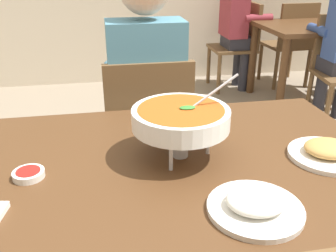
# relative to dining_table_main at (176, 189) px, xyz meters

# --- Properties ---
(dining_table_main) EXTENTS (1.34, 0.89, 0.75)m
(dining_table_main) POSITION_rel_dining_table_main_xyz_m (0.00, 0.00, 0.00)
(dining_table_main) COLOR #51331C
(dining_table_main) RESTS_ON ground_plane
(chair_diner_main) EXTENTS (0.44, 0.44, 0.90)m
(chair_diner_main) POSITION_rel_dining_table_main_xyz_m (-0.00, 0.73, -0.14)
(chair_diner_main) COLOR brown
(chair_diner_main) RESTS_ON ground_plane
(diner_main) EXTENTS (0.40, 0.45, 1.31)m
(diner_main) POSITION_rel_dining_table_main_xyz_m (0.00, 0.76, 0.10)
(diner_main) COLOR #2D2D38
(diner_main) RESTS_ON ground_plane
(curry_bowl) EXTENTS (0.33, 0.30, 0.26)m
(curry_bowl) POSITION_rel_dining_table_main_xyz_m (0.02, 0.03, 0.23)
(curry_bowl) COLOR silver
(curry_bowl) RESTS_ON dining_table_main
(rice_plate) EXTENTS (0.24, 0.24, 0.06)m
(rice_plate) POSITION_rel_dining_table_main_xyz_m (0.14, -0.28, 0.13)
(rice_plate) COLOR white
(rice_plate) RESTS_ON dining_table_main
(appetizer_plate) EXTENTS (0.24, 0.24, 0.06)m
(appetizer_plate) POSITION_rel_dining_table_main_xyz_m (0.47, -0.07, 0.13)
(appetizer_plate) COLOR white
(appetizer_plate) RESTS_ON dining_table_main
(sauce_dish) EXTENTS (0.09, 0.09, 0.02)m
(sauce_dish) POSITION_rel_dining_table_main_xyz_m (-0.44, -0.02, 0.12)
(sauce_dish) COLOR white
(sauce_dish) RESTS_ON dining_table_main
(dining_table_far) EXTENTS (1.00, 0.80, 0.75)m
(dining_table_far) POSITION_rel_dining_table_main_xyz_m (1.77, 2.24, -0.03)
(dining_table_far) COLOR #51331C
(dining_table_far) RESTS_ON ground_plane
(chair_bg_middle) EXTENTS (0.44, 0.44, 0.90)m
(chair_bg_middle) POSITION_rel_dining_table_main_xyz_m (1.27, 2.78, -0.14)
(chair_bg_middle) COLOR brown
(chair_bg_middle) RESTS_ON ground_plane
(chair_bg_right) EXTENTS (0.46, 0.46, 0.90)m
(chair_bg_right) POSITION_rel_dining_table_main_xyz_m (1.82, 2.72, -0.14)
(chair_bg_right) COLOR brown
(chair_bg_right) RESTS_ON ground_plane
(patron_bg_middle) EXTENTS (0.45, 0.40, 1.31)m
(patron_bg_middle) POSITION_rel_dining_table_main_xyz_m (1.20, 2.75, 0.10)
(patron_bg_middle) COLOR #2D2D38
(patron_bg_middle) RESTS_ON ground_plane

